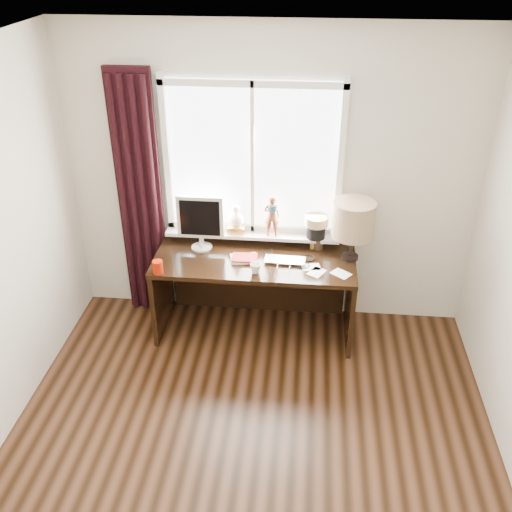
# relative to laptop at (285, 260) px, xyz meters

# --- Properties ---
(floor) EXTENTS (3.50, 4.00, 0.00)m
(floor) POSITION_rel_laptop_xyz_m (-0.16, -1.60, -0.76)
(floor) COLOR #482918
(floor) RESTS_ON ground
(ceiling) EXTENTS (3.50, 4.00, 0.00)m
(ceiling) POSITION_rel_laptop_xyz_m (-0.16, -1.60, 1.84)
(ceiling) COLOR white
(ceiling) RESTS_ON wall_back
(wall_back) EXTENTS (3.50, 0.00, 2.60)m
(wall_back) POSITION_rel_laptop_xyz_m (-0.16, 0.40, 0.54)
(wall_back) COLOR #BFB4A5
(wall_back) RESTS_ON ground
(laptop) EXTENTS (0.35, 0.24, 0.03)m
(laptop) POSITION_rel_laptop_xyz_m (0.00, 0.00, 0.00)
(laptop) COLOR silver
(laptop) RESTS_ON desk
(mug) EXTENTS (0.12, 0.12, 0.09)m
(mug) POSITION_rel_laptop_xyz_m (-0.23, -0.19, 0.03)
(mug) COLOR white
(mug) RESTS_ON desk
(red_cup) EXTENTS (0.08, 0.08, 0.11)m
(red_cup) POSITION_rel_laptop_xyz_m (-1.01, -0.27, 0.04)
(red_cup) COLOR #A41700
(red_cup) RESTS_ON desk
(window) EXTENTS (1.52, 0.22, 1.40)m
(window) POSITION_rel_laptop_xyz_m (-0.29, 0.34, 0.54)
(window) COLOR white
(window) RESTS_ON ground
(curtain) EXTENTS (0.38, 0.09, 2.25)m
(curtain) POSITION_rel_laptop_xyz_m (-1.29, 0.30, 0.35)
(curtain) COLOR black
(curtain) RESTS_ON floor
(desk) EXTENTS (1.70, 0.70, 0.75)m
(desk) POSITION_rel_laptop_xyz_m (-0.26, 0.12, -0.26)
(desk) COLOR black
(desk) RESTS_ON floor
(monitor) EXTENTS (0.40, 0.18, 0.49)m
(monitor) POSITION_rel_laptop_xyz_m (-0.74, 0.16, 0.26)
(monitor) COLOR beige
(monitor) RESTS_ON desk
(notebook_stack) EXTENTS (0.25, 0.20, 0.03)m
(notebook_stack) POSITION_rel_laptop_xyz_m (-0.35, -0.00, 0.00)
(notebook_stack) COLOR beige
(notebook_stack) RESTS_ON desk
(brush_holder) EXTENTS (0.09, 0.09, 0.25)m
(brush_holder) POSITION_rel_laptop_xyz_m (0.27, 0.26, 0.05)
(brush_holder) COLOR black
(brush_holder) RESTS_ON desk
(icon_frame) EXTENTS (0.10, 0.04, 0.13)m
(icon_frame) POSITION_rel_laptop_xyz_m (0.25, 0.25, 0.05)
(icon_frame) COLOR gold
(icon_frame) RESTS_ON desk
(table_lamp) EXTENTS (0.35, 0.35, 0.52)m
(table_lamp) POSITION_rel_laptop_xyz_m (0.54, 0.11, 0.35)
(table_lamp) COLOR black
(table_lamp) RESTS_ON desk
(loose_papers) EXTENTS (0.42, 0.24, 0.00)m
(loose_papers) POSITION_rel_laptop_xyz_m (0.31, -0.12, -0.01)
(loose_papers) COLOR white
(loose_papers) RESTS_ON desk
(desk_cables) EXTENTS (0.47, 0.36, 0.01)m
(desk_cables) POSITION_rel_laptop_xyz_m (0.08, 0.04, -0.01)
(desk_cables) COLOR black
(desk_cables) RESTS_ON desk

